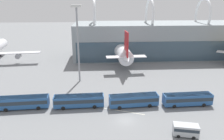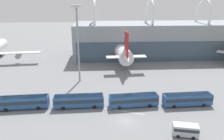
# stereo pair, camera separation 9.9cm
# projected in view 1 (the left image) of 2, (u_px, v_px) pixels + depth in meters

# --- Properties ---
(ground_plane) EXTENTS (440.00, 440.00, 0.00)m
(ground_plane) POSITION_uv_depth(u_px,v_px,m) (126.00, 120.00, 49.45)
(ground_plane) COLOR slate
(airliner_at_gate_far) EXTENTS (39.54, 43.79, 15.16)m
(airliner_at_gate_far) POSITION_uv_depth(u_px,v_px,m) (119.00, 49.00, 95.50)
(airliner_at_gate_far) COLOR white
(airliner_at_gate_far) RESTS_ON ground_plane
(shuttle_bus_0) EXTENTS (12.62, 3.55, 3.12)m
(shuttle_bus_0) POSITION_uv_depth(u_px,v_px,m) (23.00, 102.00, 54.28)
(shuttle_bus_0) COLOR #285693
(shuttle_bus_0) RESTS_ON ground_plane
(shuttle_bus_1) EXTENTS (12.57, 3.28, 3.12)m
(shuttle_bus_1) POSITION_uv_depth(u_px,v_px,m) (79.00, 100.00, 55.02)
(shuttle_bus_1) COLOR #285693
(shuttle_bus_1) RESTS_ON ground_plane
(shuttle_bus_2) EXTENTS (12.66, 3.83, 3.12)m
(shuttle_bus_2) POSITION_uv_depth(u_px,v_px,m) (134.00, 100.00, 55.38)
(shuttle_bus_2) COLOR #285693
(shuttle_bus_2) RESTS_ON ground_plane
(shuttle_bus_3) EXTENTS (12.57, 3.29, 3.12)m
(shuttle_bus_3) POSITION_uv_depth(u_px,v_px,m) (187.00, 99.00, 55.91)
(shuttle_bus_3) COLOR #285693
(shuttle_bus_3) RESTS_ON ground_plane
(service_van_foreground) EXTENTS (5.31, 3.22, 2.48)m
(service_van_foreground) POSITION_uv_depth(u_px,v_px,m) (186.00, 129.00, 43.46)
(service_van_foreground) COLOR #B2B7BC
(service_van_foreground) RESTS_ON ground_plane
(floodlight_mast) EXTENTS (3.07, 3.07, 24.57)m
(floodlight_mast) POSITION_uv_depth(u_px,v_px,m) (77.00, 27.00, 67.45)
(floodlight_mast) COLOR gray
(floodlight_mast) RESTS_ON ground_plane
(lane_stripe_2) EXTENTS (11.05, 4.55, 0.01)m
(lane_stripe_2) POSITION_uv_depth(u_px,v_px,m) (121.00, 111.00, 53.55)
(lane_stripe_2) COLOR silver
(lane_stripe_2) RESTS_ON ground_plane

